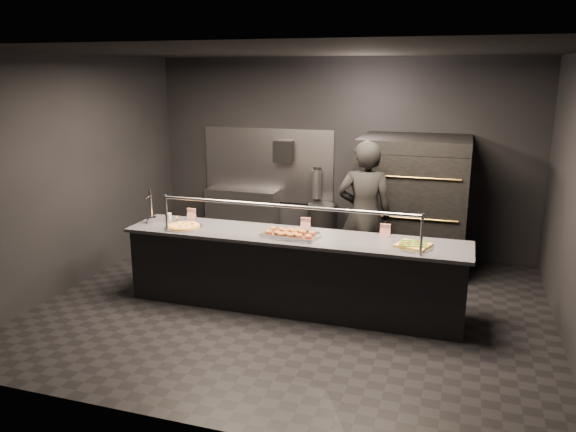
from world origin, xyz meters
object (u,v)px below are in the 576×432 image
(trash_bin, at_px, (322,228))
(worker, at_px, (364,215))
(slider_tray_a, at_px, (284,233))
(service_counter, at_px, (293,271))
(towel_dispenser, at_px, (284,152))
(square_pizza, at_px, (413,245))
(beer_tap, at_px, (151,212))
(fire_extinguisher, at_px, (317,184))
(pizza_oven, at_px, (412,203))
(prep_shelf, at_px, (243,216))
(round_pizza, at_px, (184,226))
(slider_tray_b, at_px, (297,235))

(trash_bin, relative_size, worker, 0.40)
(slider_tray_a, height_order, trash_bin, slider_tray_a)
(service_counter, bearing_deg, towel_dispenser, 110.63)
(square_pizza, bearing_deg, worker, 125.48)
(towel_dispenser, xyz_separation_m, trash_bin, (0.70, -0.17, -1.16))
(square_pizza, bearing_deg, beer_tap, 179.55)
(fire_extinguisher, distance_m, trash_bin, 0.71)
(beer_tap, height_order, square_pizza, beer_tap)
(beer_tap, height_order, worker, worker)
(pizza_oven, bearing_deg, square_pizza, -84.14)
(service_counter, height_order, fire_extinguisher, service_counter)
(prep_shelf, distance_m, beer_tap, 2.44)
(round_pizza, relative_size, square_pizza, 1.06)
(fire_extinguisher, relative_size, beer_tap, 1.03)
(trash_bin, bearing_deg, square_pizza, -54.80)
(towel_dispenser, distance_m, trash_bin, 1.37)
(prep_shelf, xyz_separation_m, round_pizza, (0.22, -2.43, 0.49))
(slider_tray_a, distance_m, trash_bin, 2.33)
(service_counter, bearing_deg, trash_bin, 95.15)
(slider_tray_b, bearing_deg, fire_extinguisher, 99.61)
(prep_shelf, height_order, square_pizza, square_pizza)
(square_pizza, bearing_deg, trash_bin, 125.20)
(towel_dispenser, height_order, round_pizza, towel_dispenser)
(towel_dispenser, height_order, fire_extinguisher, towel_dispenser)
(towel_dispenser, relative_size, worker, 0.18)
(service_counter, xyz_separation_m, towel_dispenser, (-0.90, 2.39, 1.09))
(service_counter, height_order, beer_tap, beer_tap)
(towel_dispenser, bearing_deg, pizza_oven, -13.14)
(service_counter, xyz_separation_m, fire_extinguisher, (-0.35, 2.40, 0.60))
(pizza_oven, bearing_deg, towel_dispenser, 166.86)
(slider_tray_a, distance_m, slider_tray_b, 0.18)
(prep_shelf, relative_size, slider_tray_b, 2.23)
(pizza_oven, distance_m, trash_bin, 1.55)
(pizza_oven, xyz_separation_m, beer_tap, (-3.08, -1.92, 0.09))
(towel_dispenser, relative_size, slider_tray_a, 0.65)
(slider_tray_a, bearing_deg, prep_shelf, 122.42)
(service_counter, height_order, square_pizza, service_counter)
(slider_tray_b, height_order, worker, worker)
(pizza_oven, relative_size, towel_dispenser, 5.46)
(slider_tray_a, xyz_separation_m, trash_bin, (-0.10, 2.26, -0.56))
(service_counter, bearing_deg, prep_shelf, 124.59)
(trash_bin, bearing_deg, prep_shelf, 175.91)
(service_counter, bearing_deg, fire_extinguisher, 98.30)
(worker, bearing_deg, square_pizza, 115.52)
(service_counter, xyz_separation_m, trash_bin, (-0.20, 2.22, -0.08))
(prep_shelf, xyz_separation_m, slider_tray_b, (1.67, -2.40, 0.50))
(prep_shelf, distance_m, towel_dispenser, 1.31)
(prep_shelf, xyz_separation_m, beer_tap, (-0.28, -2.34, 0.61))
(prep_shelf, height_order, beer_tap, beer_tap)
(prep_shelf, relative_size, square_pizza, 2.73)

